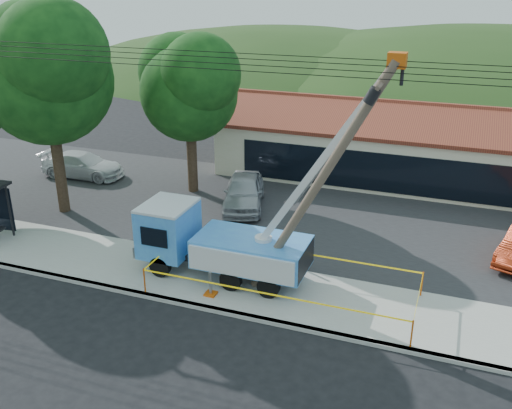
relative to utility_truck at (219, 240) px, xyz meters
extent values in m
plane|color=black|center=(1.64, -4.57, -1.66)|extent=(120.00, 120.00, 0.00)
cube|color=#A9A89E|center=(1.64, -2.47, -1.59)|extent=(60.00, 0.25, 0.15)
cube|color=#A9A89E|center=(1.64, -0.57, -1.59)|extent=(60.00, 4.00, 0.15)
cube|color=#28282B|center=(1.64, 7.43, -1.61)|extent=(60.00, 12.00, 0.10)
cube|color=beige|center=(5.64, 15.43, 0.04)|extent=(22.00, 8.00, 3.40)
cube|color=black|center=(5.64, 11.41, -0.24)|extent=(18.04, 0.08, 2.21)
cube|color=maroon|center=(5.64, 13.43, 2.24)|extent=(22.50, 4.53, 1.52)
cube|color=maroon|center=(5.64, 17.43, 2.24)|extent=(22.50, 4.53, 1.52)
cube|color=maroon|center=(5.64, 15.43, 2.89)|extent=(22.50, 0.30, 0.25)
cylinder|color=#332316|center=(-10.36, 3.43, 0.87)|extent=(0.56, 0.56, 5.06)
sphere|color=#0E340F|center=(-10.36, 3.43, 5.24)|extent=(6.30, 6.30, 6.30)
sphere|color=#0E340F|center=(-11.62, 4.27, 6.39)|extent=(5.04, 5.04, 5.04)
sphere|color=#0E340F|center=(-9.10, 2.59, 6.62)|extent=(5.04, 5.04, 5.04)
cylinder|color=#332316|center=(-5.36, 8.43, 0.43)|extent=(0.56, 0.56, 4.18)
sphere|color=#0E340F|center=(-5.36, 8.43, 4.04)|extent=(5.25, 5.25, 5.25)
sphere|color=#0E340F|center=(-6.41, 9.13, 4.99)|extent=(4.20, 4.20, 4.20)
sphere|color=#0E340F|center=(-4.31, 7.73, 5.18)|extent=(4.20, 4.20, 4.20)
ellipsoid|color=#223E16|center=(-13.36, 50.43, -1.66)|extent=(78.40, 56.00, 28.00)
ellipsoid|color=#223E16|center=(11.64, 50.43, -1.66)|extent=(89.60, 64.00, 32.00)
cylinder|color=black|center=(1.64, -1.47, 7.03)|extent=(60.00, 0.02, 0.02)
cylinder|color=black|center=(1.64, -0.97, 7.15)|extent=(60.00, 0.02, 0.02)
cylinder|color=black|center=(1.64, -0.47, 7.27)|extent=(60.00, 0.02, 0.02)
cylinder|color=black|center=(1.64, -0.07, 7.39)|extent=(60.00, 0.02, 0.02)
cylinder|color=black|center=(-2.17, -1.02, -1.08)|extent=(0.87, 0.29, 0.87)
cylinder|color=black|center=(-2.17, 1.02, -1.08)|extent=(0.87, 0.29, 0.87)
cylinder|color=black|center=(0.94, -1.02, -1.08)|extent=(0.87, 0.29, 0.87)
cylinder|color=black|center=(0.94, 1.02, -1.08)|extent=(0.87, 0.29, 0.87)
cylinder|color=black|center=(2.49, -1.02, -1.08)|extent=(0.87, 0.29, 0.87)
cylinder|color=black|center=(2.49, 1.02, -1.08)|extent=(0.87, 0.29, 0.87)
cube|color=black|center=(0.35, 0.00, -0.84)|extent=(6.40, 0.97, 0.24)
cube|color=#3D80DB|center=(-2.27, 0.00, 0.13)|extent=(1.94, 2.33, 2.04)
cube|color=silver|center=(-2.27, 0.00, 1.20)|extent=(1.94, 2.33, 0.12)
cube|color=black|center=(-3.19, 0.00, 0.28)|extent=(0.08, 1.75, 0.87)
cube|color=gray|center=(-3.29, 0.00, -0.65)|extent=(0.15, 2.23, 0.49)
cube|color=#3D80DB|center=(1.42, 0.00, -0.26)|extent=(4.46, 2.33, 1.16)
cylinder|color=silver|center=(1.91, 0.00, 0.18)|extent=(0.68, 0.68, 0.58)
cube|color=silver|center=(4.15, 0.00, 3.92)|extent=(4.72, 0.27, 7.15)
cube|color=gray|center=(4.45, 0.00, 4.17)|extent=(2.84, 0.17, 4.30)
cube|color=#D0510B|center=(6.40, -0.19, 7.43)|extent=(0.58, 0.49, 0.49)
cube|color=#D0510B|center=(0.35, -1.65, -1.48)|extent=(0.44, 0.44, 0.08)
cube|color=#D0510B|center=(2.88, 1.65, -1.48)|extent=(0.44, 0.44, 0.08)
cylinder|color=brown|center=(4.03, -0.35, 2.96)|extent=(5.03, 0.33, 9.10)
cube|color=brown|center=(6.02, -0.35, 6.70)|extent=(0.17, 1.86, 0.17)
cylinder|color=black|center=(5.81, 0.17, 6.39)|extent=(0.57, 0.37, 0.63)
cylinder|color=black|center=(5.81, -0.86, 6.39)|extent=(0.57, 0.37, 0.63)
cylinder|color=black|center=(-10.57, -0.03, -0.23)|extent=(0.12, 0.12, 2.55)
cylinder|color=#D0510B|center=(-2.11, -2.35, -1.01)|extent=(0.06, 0.06, 1.02)
cylinder|color=#D0510B|center=(7.93, -2.35, -1.01)|extent=(0.06, 0.06, 1.02)
cylinder|color=#D0510B|center=(7.93, 1.10, -1.01)|extent=(0.06, 0.06, 1.02)
cylinder|color=#D0510B|center=(-2.11, 1.10, -1.01)|extent=(0.06, 0.06, 1.02)
cube|color=yellow|center=(2.91, -2.35, -0.55)|extent=(10.04, 0.01, 0.06)
cube|color=yellow|center=(7.93, -0.62, -0.55)|extent=(0.01, 3.45, 0.06)
cube|color=yellow|center=(2.91, 1.10, -0.55)|extent=(10.04, 0.01, 0.06)
cube|color=yellow|center=(-2.11, -0.62, -0.55)|extent=(0.01, 3.45, 0.06)
imported|color=#A8AAAF|center=(-1.76, 7.19, -1.66)|extent=(3.38, 5.34, 1.69)
imported|color=silver|center=(-12.71, 8.29, -1.66)|extent=(5.21, 2.37, 1.48)
camera|label=1|loc=(8.61, -18.84, 9.97)|focal=40.00mm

